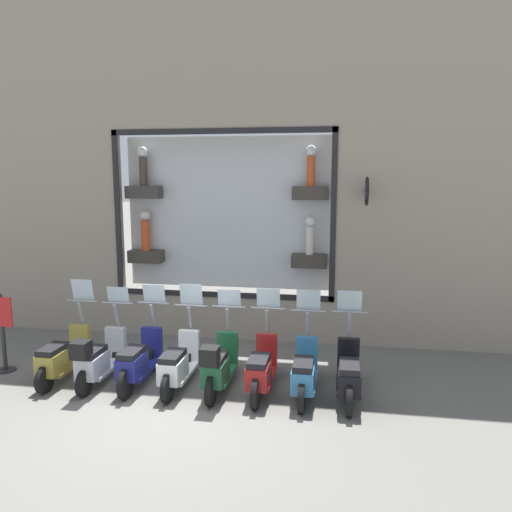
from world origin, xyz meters
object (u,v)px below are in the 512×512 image
at_px(scooter_white_4, 178,364).
at_px(scooter_silver_6, 98,359).
at_px(scooter_teal_1, 304,372).
at_px(scooter_olive_7, 62,357).
at_px(scooter_green_3, 218,365).
at_px(scooter_red_2, 261,369).
at_px(shop_sign_post, 2,331).
at_px(scooter_navy_5, 139,361).
at_px(scooter_black_0, 349,375).

xyz_separation_m(scooter_white_4, scooter_silver_6, (-0.07, 1.43, 0.03)).
xyz_separation_m(scooter_teal_1, scooter_olive_7, (0.00, 4.28, 0.00)).
bearing_deg(scooter_white_4, scooter_green_3, -95.08).
relative_size(scooter_red_2, shop_sign_post, 1.23).
distance_m(scooter_teal_1, scooter_olive_7, 4.28).
height_order(scooter_teal_1, scooter_white_4, scooter_white_4).
height_order(scooter_teal_1, scooter_green_3, scooter_teal_1).
relative_size(scooter_red_2, scooter_navy_5, 1.00).
relative_size(scooter_white_4, scooter_olive_7, 1.00).
xyz_separation_m(scooter_green_3, scooter_silver_6, (-0.01, 2.14, -0.01)).
height_order(scooter_black_0, scooter_red_2, scooter_black_0).
distance_m(scooter_teal_1, scooter_silver_6, 3.57).
bearing_deg(scooter_black_0, scooter_red_2, 90.00).
distance_m(scooter_black_0, shop_sign_post, 6.29).
bearing_deg(scooter_teal_1, scooter_black_0, -89.84).
distance_m(scooter_silver_6, scooter_olive_7, 0.72).
bearing_deg(scooter_red_2, shop_sign_post, 87.75).
distance_m(scooter_black_0, scooter_navy_5, 3.57).
bearing_deg(scooter_silver_6, scooter_white_4, -87.15).
bearing_deg(scooter_navy_5, scooter_red_2, -90.03).
bearing_deg(scooter_white_4, scooter_olive_7, 90.02).
bearing_deg(scooter_green_3, scooter_white_4, 84.92).
bearing_deg(scooter_silver_6, scooter_teal_1, -88.88).
xyz_separation_m(scooter_black_0, scooter_silver_6, (-0.07, 4.28, 0.03)).
distance_m(scooter_black_0, scooter_white_4, 2.85).
height_order(scooter_black_0, scooter_silver_6, scooter_black_0).
height_order(scooter_green_3, shop_sign_post, scooter_green_3).
bearing_deg(scooter_red_2, scooter_white_4, 90.01).
distance_m(scooter_white_4, shop_sign_post, 3.45).
relative_size(scooter_white_4, shop_sign_post, 1.23).
relative_size(scooter_green_3, scooter_olive_7, 1.00).
bearing_deg(shop_sign_post, scooter_olive_7, -98.50).
bearing_deg(scooter_green_3, scooter_red_2, -84.90).
relative_size(scooter_black_0, scooter_navy_5, 1.00).
xyz_separation_m(scooter_red_2, scooter_green_3, (-0.06, 0.71, 0.04)).
relative_size(scooter_silver_6, shop_sign_post, 1.23).
bearing_deg(scooter_silver_6, scooter_red_2, -88.56).
relative_size(scooter_black_0, scooter_green_3, 1.00).
bearing_deg(scooter_teal_1, scooter_red_2, 89.84).
height_order(scooter_black_0, scooter_olive_7, scooter_olive_7).
xyz_separation_m(scooter_white_4, scooter_navy_5, (0.00, 0.71, 0.01)).
relative_size(scooter_teal_1, scooter_silver_6, 1.00).
xyz_separation_m(scooter_teal_1, scooter_navy_5, (0.00, 2.85, 0.01)).
relative_size(scooter_green_3, scooter_white_4, 1.00).
height_order(scooter_navy_5, scooter_olive_7, scooter_olive_7).
height_order(scooter_green_3, scooter_silver_6, scooter_green_3).
bearing_deg(scooter_red_2, scooter_green_3, 95.10).
bearing_deg(scooter_silver_6, shop_sign_post, 82.52).
bearing_deg(scooter_teal_1, scooter_green_3, 92.48).
xyz_separation_m(scooter_green_3, scooter_olive_7, (0.06, 2.85, -0.04)).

